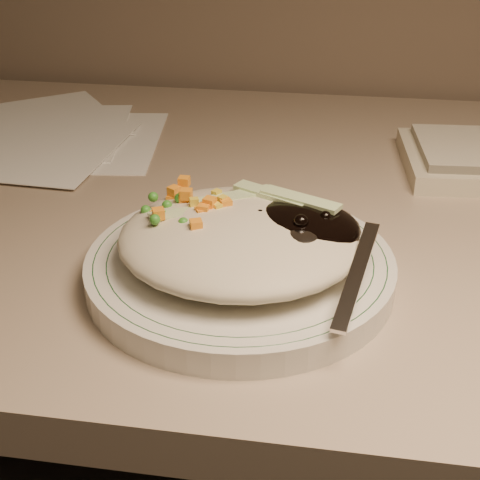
# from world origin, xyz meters

# --- Properties ---
(desk) EXTENTS (1.40, 0.70, 0.74)m
(desk) POSITION_xyz_m (0.00, 1.38, 0.54)
(desk) COLOR gray
(desk) RESTS_ON ground
(plate) EXTENTS (0.25, 0.25, 0.02)m
(plate) POSITION_xyz_m (-0.06, 1.20, 0.75)
(plate) COLOR silver
(plate) RESTS_ON desk
(plate_rim) EXTENTS (0.24, 0.24, 0.00)m
(plate_rim) POSITION_xyz_m (-0.06, 1.20, 0.76)
(plate_rim) COLOR #144723
(plate_rim) RESTS_ON plate
(meal) EXTENTS (0.20, 0.19, 0.05)m
(meal) POSITION_xyz_m (-0.05, 1.20, 0.78)
(meal) COLOR #B9B096
(meal) RESTS_ON plate
(papers) EXTENTS (0.41, 0.35, 0.00)m
(papers) POSITION_xyz_m (-0.40, 1.49, 0.74)
(papers) COLOR white
(papers) RESTS_ON desk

